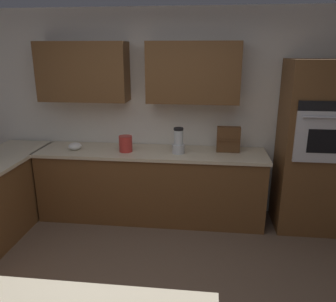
{
  "coord_description": "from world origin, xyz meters",
  "views": [
    {
      "loc": [
        -0.56,
        2.18,
        2.1
      ],
      "look_at": [
        -0.16,
        -1.39,
        1.01
      ],
      "focal_mm": 35.67,
      "sensor_mm": 36.0,
      "label": 1
    }
  ],
  "objects_px": {
    "spice_rack": "(228,139)",
    "kettle": "(126,144)",
    "blender": "(178,142)",
    "mixing_bowl": "(75,146)",
    "wall_oven": "(315,148)"
  },
  "relations": [
    {
      "from": "wall_oven",
      "to": "spice_rack",
      "type": "relative_size",
      "value": 6.43
    },
    {
      "from": "kettle",
      "to": "blender",
      "type": "bearing_deg",
      "value": -180.0
    },
    {
      "from": "spice_rack",
      "to": "kettle",
      "type": "distance_m",
      "value": 1.26
    },
    {
      "from": "mixing_bowl",
      "to": "wall_oven",
      "type": "bearing_deg",
      "value": -179.15
    },
    {
      "from": "wall_oven",
      "to": "kettle",
      "type": "distance_m",
      "value": 2.25
    },
    {
      "from": "wall_oven",
      "to": "kettle",
      "type": "xyz_separation_m",
      "value": [
        2.25,
        0.04,
        -0.01
      ]
    },
    {
      "from": "mixing_bowl",
      "to": "spice_rack",
      "type": "height_order",
      "value": "spice_rack"
    },
    {
      "from": "wall_oven",
      "to": "kettle",
      "type": "height_order",
      "value": "wall_oven"
    },
    {
      "from": "wall_oven",
      "to": "spice_rack",
      "type": "xyz_separation_m",
      "value": [
        1.0,
        -0.08,
        0.05
      ]
    },
    {
      "from": "mixing_bowl",
      "to": "kettle",
      "type": "bearing_deg",
      "value": 180.0
    },
    {
      "from": "wall_oven",
      "to": "blender",
      "type": "distance_m",
      "value": 1.6
    },
    {
      "from": "blender",
      "to": "spice_rack",
      "type": "relative_size",
      "value": 1.0
    },
    {
      "from": "wall_oven",
      "to": "blender",
      "type": "relative_size",
      "value": 6.41
    },
    {
      "from": "blender",
      "to": "mixing_bowl",
      "type": "height_order",
      "value": "blender"
    },
    {
      "from": "blender",
      "to": "spice_rack",
      "type": "distance_m",
      "value": 0.61
    }
  ]
}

